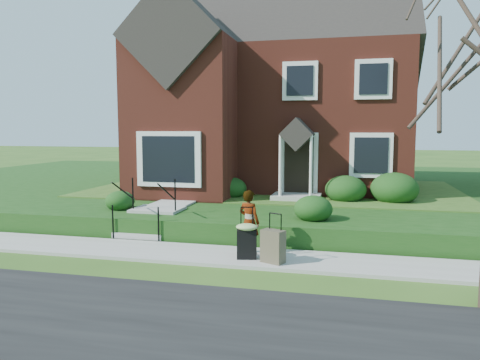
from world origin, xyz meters
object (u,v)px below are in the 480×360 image
(suitcase_olive, at_px, (273,246))
(suitcase_black, at_px, (247,239))
(woman, at_px, (249,222))
(front_steps, at_px, (151,218))

(suitcase_olive, bearing_deg, suitcase_black, -170.72)
(woman, relative_size, suitcase_black, 1.28)
(woman, height_order, suitcase_olive, woman)
(front_steps, height_order, suitcase_black, front_steps)
(front_steps, relative_size, suitcase_black, 1.73)
(front_steps, bearing_deg, woman, -27.06)
(woman, distance_m, suitcase_olive, 0.98)
(front_steps, xyz_separation_m, suitcase_black, (3.24, -2.07, 0.06))
(suitcase_black, xyz_separation_m, suitcase_olive, (0.62, -0.17, -0.09))
(woman, xyz_separation_m, suitcase_olive, (0.67, -0.61, -0.39))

